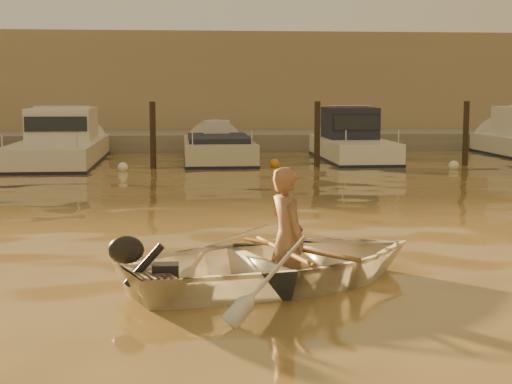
{
  "coord_description": "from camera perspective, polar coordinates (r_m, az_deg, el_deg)",
  "views": [
    {
      "loc": [
        0.6,
        -9.92,
        2.38
      ],
      "look_at": [
        1.8,
        2.39,
        0.75
      ],
      "focal_mm": 55.0,
      "sensor_mm": 36.0,
      "label": 1
    }
  ],
  "objects": [
    {
      "name": "waterfront_building",
      "position": [
        36.93,
        -6.56,
        7.5
      ],
      "size": [
        46.0,
        7.0,
        4.8
      ],
      "primitive_type": "cube",
      "color": "#9E8466",
      "rests_on": "quay"
    },
    {
      "name": "fender_c",
      "position": [
        23.21,
        -9.65,
        1.77
      ],
      "size": [
        0.3,
        0.3,
        0.3
      ],
      "primitive_type": "sphere",
      "color": "white",
      "rests_on": "ground_plane"
    },
    {
      "name": "oar_starboard",
      "position": [
        9.61,
        2.01,
        -4.27
      ],
      "size": [
        0.46,
        2.07,
        0.13
      ],
      "primitive_type": "cylinder",
      "rotation": [
        1.54,
        0.0,
        0.19
      ],
      "color": "brown",
      "rests_on": "dinghy"
    },
    {
      "name": "ground_plane",
      "position": [
        10.22,
        -8.83,
        -6.05
      ],
      "size": [
        160.0,
        160.0,
        0.0
      ],
      "primitive_type": "plane",
      "color": "olive",
      "rests_on": "ground"
    },
    {
      "name": "outboard_motor",
      "position": [
        9.02,
        -6.71,
        -6.02
      ],
      "size": [
        0.98,
        0.7,
        0.7
      ],
      "primitive_type": null,
      "rotation": [
        0.0,
        0.0,
        0.37
      ],
      "color": "black",
      "rests_on": "dinghy"
    },
    {
      "name": "dinghy",
      "position": [
        9.62,
        1.74,
        -5.1
      ],
      "size": [
        4.62,
        3.98,
        0.8
      ],
      "primitive_type": "imported",
      "rotation": [
        0.0,
        0.0,
        1.94
      ],
      "color": "silver",
      "rests_on": "ground_plane"
    },
    {
      "name": "person",
      "position": [
        9.61,
        2.28,
        -3.35
      ],
      "size": [
        0.62,
        0.74,
        1.75
      ],
      "primitive_type": "imported",
      "rotation": [
        0.0,
        0.0,
        1.94
      ],
      "color": "#8F6347",
      "rests_on": "dinghy"
    },
    {
      "name": "moored_boat_2",
      "position": [
        26.27,
        -14.08,
        3.46
      ],
      "size": [
        2.55,
        8.44,
        1.75
      ],
      "primitive_type": null,
      "color": "silver",
      "rests_on": "ground_plane"
    },
    {
      "name": "fender_e",
      "position": [
        24.14,
        14.19,
        1.87
      ],
      "size": [
        0.3,
        0.3,
        0.3
      ],
      "primitive_type": "sphere",
      "color": "silver",
      "rests_on": "ground_plane"
    },
    {
      "name": "piling_3",
      "position": [
        24.14,
        4.47,
        3.98
      ],
      "size": [
        0.18,
        0.18,
        2.2
      ],
      "primitive_type": "cylinder",
      "color": "#2D2319",
      "rests_on": "ground_plane"
    },
    {
      "name": "oar_port",
      "position": [
        9.71,
        3.05,
        -4.16
      ],
      "size": [
        1.2,
        1.79,
        0.13
      ],
      "primitive_type": "cylinder",
      "rotation": [
        1.54,
        0.0,
        0.58
      ],
      "color": "olive",
      "rests_on": "dinghy"
    },
    {
      "name": "quay",
      "position": [
        31.51,
        -6.66,
        3.41
      ],
      "size": [
        52.0,
        4.0,
        1.0
      ],
      "primitive_type": "cube",
      "color": "gray",
      "rests_on": "ground_plane"
    },
    {
      "name": "piling_4",
      "position": [
        25.38,
        15.0,
        3.92
      ],
      "size": [
        0.18,
        0.18,
        2.2
      ],
      "primitive_type": "cylinder",
      "color": "#2D2319",
      "rests_on": "ground_plane"
    },
    {
      "name": "piling_2",
      "position": [
        23.78,
        -7.51,
        3.89
      ],
      "size": [
        0.18,
        0.18,
        2.2
      ],
      "primitive_type": "cylinder",
      "color": "#2D2319",
      "rests_on": "ground_plane"
    },
    {
      "name": "moored_boat_3",
      "position": [
        26.04,
        -2.78,
        2.76
      ],
      "size": [
        2.21,
        6.33,
        0.95
      ],
      "primitive_type": null,
      "color": "beige",
      "rests_on": "ground_plane"
    },
    {
      "name": "moored_boat_4",
      "position": [
        26.62,
        7.06,
        3.68
      ],
      "size": [
        2.04,
        6.35,
        1.75
      ],
      "primitive_type": null,
      "color": "white",
      "rests_on": "ground_plane"
    },
    {
      "name": "fender_d",
      "position": [
        24.02,
        1.36,
        2.07
      ],
      "size": [
        0.3,
        0.3,
        0.3
      ],
      "primitive_type": "sphere",
      "color": "orange",
      "rests_on": "ground_plane"
    }
  ]
}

